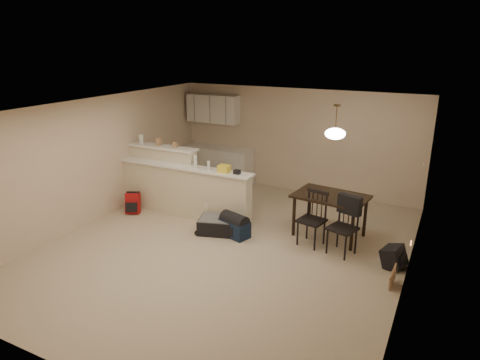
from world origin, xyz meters
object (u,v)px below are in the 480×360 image
Objects in this scene: dining_chair_far at (342,227)px; navy_duffel at (235,228)px; pendant_lamp at (335,133)px; suitcase at (221,226)px; red_backpack at (133,203)px; dining_chair_near at (312,219)px; black_daypack at (394,257)px; dining_table at (331,200)px.

dining_chair_far reaches higher than navy_duffel.
pendant_lamp reaches higher than suitcase.
dining_chair_far is 2.30× the size of red_backpack.
navy_duffel is (-1.59, -0.82, -1.83)m from pendant_lamp.
black_daypack is (1.46, -0.16, -0.33)m from dining_chair_near.
navy_duffel is 2.87m from black_daypack.
black_daypack is at bearing 20.96° from navy_duffel.
dining_table is 1.88m from navy_duffel.
pendant_lamp is at bearing 81.53° from dining_chair_near.
pendant_lamp is 2.32m from black_daypack.
dining_table reaches higher than navy_duffel.
dining_table is at bearing 5.95° from suitcase.
black_daypack is at bearing -14.46° from suitcase.
navy_duffel is 1.49× the size of black_daypack.
black_daypack is at bearing -20.91° from dining_table.
red_backpack is at bearing -164.03° from dining_chair_near.
black_daypack reaches higher than navy_duffel.
dining_table reaches higher than red_backpack.
dining_chair_near is at bearing -7.32° from suitcase.
pendant_lamp is 1.07× the size of navy_duffel.
pendant_lamp reaches higher than dining_table.
suitcase is at bearing -24.44° from red_backpack.
dining_chair_far reaches higher than black_daypack.
red_backpack is (-3.89, -0.28, -0.28)m from dining_chair_near.
suitcase is at bearing -150.55° from dining_table.
dining_chair_far is 2.02m from navy_duffel.
red_backpack is 1.13× the size of black_daypack.
dining_chair_near is 1.48m from navy_duffel.
suitcase is (-1.90, -0.80, -0.58)m from dining_table.
suitcase is at bearing -167.18° from navy_duffel.
red_backpack is 2.49m from navy_duffel.
pendant_lamp reaches higher than dining_chair_near.
dining_chair_near is 1.77m from suitcase.
pendant_lamp is at bearing 139.98° from dining_chair_far.
dining_table is 1.54m from black_daypack.
pendant_lamp is at bearing 5.95° from suitcase.
dining_chair_near is at bearing -110.29° from pendant_lamp.
suitcase is 2.14× the size of black_daypack.
pendant_lamp is at bearing 141.74° from dining_table.
red_backpack is at bearing -160.47° from dining_chair_far.
black_daypack reaches higher than suitcase.
navy_duffel is at bearing -155.62° from dining_chair_near.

